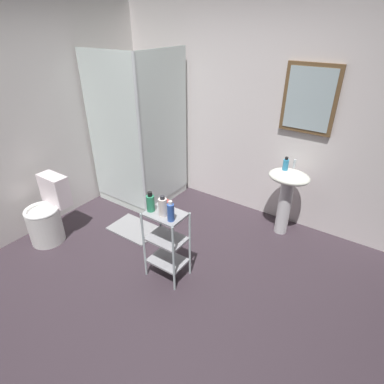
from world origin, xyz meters
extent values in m
cube|color=#372C34|center=(0.00, 0.00, -0.01)|extent=(4.20, 4.20, 0.02)
cube|color=silver|center=(0.00, 1.85, 1.25)|extent=(4.20, 0.10, 2.50)
cube|color=brown|center=(0.71, 1.78, 1.55)|extent=(0.56, 0.03, 0.72)
cube|color=silver|center=(0.71, 1.76, 1.55)|extent=(0.48, 0.01, 0.64)
cube|color=white|center=(-1.85, 0.00, 1.25)|extent=(0.10, 4.20, 2.50)
cube|color=white|center=(-1.31, 1.28, 0.05)|extent=(0.90, 0.90, 0.10)
cube|color=silver|center=(-1.31, 0.83, 1.05)|extent=(0.90, 0.02, 1.90)
cube|color=silver|center=(-0.86, 1.28, 1.05)|extent=(0.02, 0.90, 1.90)
cylinder|color=silver|center=(-0.86, 0.83, 1.05)|extent=(0.04, 0.04, 1.90)
cylinder|color=silver|center=(-1.31, 1.28, 0.10)|extent=(0.08, 0.08, 0.00)
cylinder|color=white|center=(0.70, 1.52, 0.34)|extent=(0.15, 0.15, 0.68)
ellipsoid|color=white|center=(0.70, 1.52, 0.75)|extent=(0.46, 0.37, 0.13)
cylinder|color=silver|center=(0.70, 1.64, 0.86)|extent=(0.03, 0.03, 0.10)
cylinder|color=white|center=(-1.48, -0.19, 0.20)|extent=(0.37, 0.37, 0.40)
torus|color=white|center=(-1.48, -0.19, 0.42)|extent=(0.37, 0.37, 0.04)
cube|color=white|center=(-1.48, 0.02, 0.58)|extent=(0.35, 0.17, 0.36)
cylinder|color=silver|center=(-0.16, 0.04, 0.37)|extent=(0.02, 0.02, 0.74)
cylinder|color=silver|center=(0.20, 0.04, 0.37)|extent=(0.02, 0.02, 0.74)
cylinder|color=silver|center=(-0.16, 0.30, 0.37)|extent=(0.02, 0.02, 0.74)
cylinder|color=silver|center=(0.20, 0.30, 0.37)|extent=(0.02, 0.02, 0.74)
cube|color=#99999E|center=(0.02, 0.17, 0.18)|extent=(0.36, 0.26, 0.02)
cube|color=#99999E|center=(0.02, 0.17, 0.45)|extent=(0.36, 0.26, 0.02)
cube|color=#99999E|center=(0.02, 0.17, 0.73)|extent=(0.36, 0.26, 0.02)
cylinder|color=#389ED1|center=(0.64, 1.53, 0.87)|extent=(0.06, 0.06, 0.12)
cylinder|color=black|center=(0.64, 1.53, 0.95)|extent=(0.03, 0.03, 0.03)
cylinder|color=#335AB8|center=(0.13, 0.11, 0.82)|extent=(0.06, 0.06, 0.16)
cylinder|color=white|center=(0.13, 0.11, 0.92)|extent=(0.03, 0.03, 0.03)
cylinder|color=white|center=(0.03, 0.13, 0.82)|extent=(0.08, 0.08, 0.17)
cylinder|color=#333338|center=(0.03, 0.13, 0.92)|extent=(0.04, 0.04, 0.03)
cylinder|color=#2F8F63|center=(-0.12, 0.13, 0.82)|extent=(0.08, 0.08, 0.15)
cylinder|color=black|center=(-0.12, 0.13, 0.91)|extent=(0.04, 0.04, 0.04)
cylinder|color=#B24742|center=(-0.01, 0.22, 0.79)|extent=(0.07, 0.07, 0.09)
cube|color=gray|center=(-0.80, 0.53, 0.01)|extent=(0.60, 0.40, 0.02)
camera|label=1|loc=(1.56, -1.65, 2.30)|focal=29.12mm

